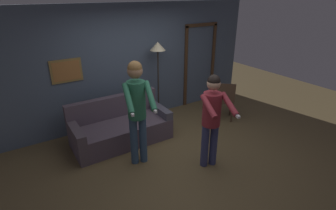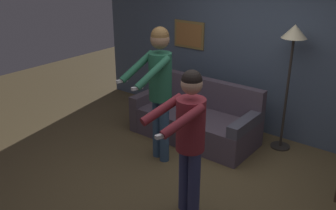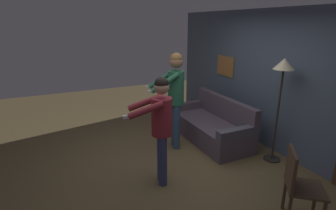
# 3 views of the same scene
# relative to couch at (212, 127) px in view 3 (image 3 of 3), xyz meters

# --- Properties ---
(ground_plane) EXTENTS (12.00, 12.00, 0.00)m
(ground_plane) POSITION_rel_couch_xyz_m (0.66, -1.10, -0.28)
(ground_plane) COLOR brown
(back_wall_assembly) EXTENTS (6.40, 0.10, 2.60)m
(back_wall_assembly) POSITION_rel_couch_xyz_m (0.68, 0.83, 1.02)
(back_wall_assembly) COLOR #4D5D72
(back_wall_assembly) RESTS_ON ground_plane
(couch) EXTENTS (1.90, 0.86, 0.87)m
(couch) POSITION_rel_couch_xyz_m (0.00, 0.00, 0.00)
(couch) COLOR #564957
(couch) RESTS_ON ground_plane
(torchiere_lamp) EXTENTS (0.34, 0.34, 1.81)m
(torchiere_lamp) POSITION_rel_couch_xyz_m (1.18, 0.50, 1.23)
(torchiere_lamp) COLOR #332D28
(torchiere_lamp) RESTS_ON ground_plane
(person_standing_left) EXTENTS (0.54, 0.73, 1.84)m
(person_standing_left) POSITION_rel_couch_xyz_m (-0.02, -0.85, 0.85)
(person_standing_left) COLOR #345071
(person_standing_left) RESTS_ON ground_plane
(person_standing_right) EXTENTS (0.55, 0.72, 1.64)m
(person_standing_right) POSITION_rel_couch_xyz_m (0.96, -1.57, 0.71)
(person_standing_right) COLOR navy
(person_standing_right) RESTS_ON ground_plane
(dining_chair_distant) EXTENTS (0.59, 0.59, 0.93)m
(dining_chair_distant) POSITION_rel_couch_xyz_m (2.41, -0.41, 0.25)
(dining_chair_distant) COLOR #4C3828
(dining_chair_distant) RESTS_ON ground_plane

